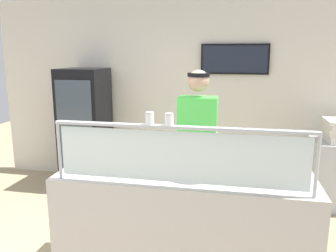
# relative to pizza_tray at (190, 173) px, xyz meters

# --- Properties ---
(ground_plane) EXTENTS (12.00, 12.00, 0.00)m
(ground_plane) POSITION_rel_pizza_tray_xyz_m (-0.05, 0.67, -0.97)
(ground_plane) COLOR tan
(ground_plane) RESTS_ON ground
(shop_rear_unit) EXTENTS (6.47, 0.13, 2.70)m
(shop_rear_unit) POSITION_rel_pizza_tray_xyz_m (-0.04, 2.29, 0.39)
(shop_rear_unit) COLOR silver
(shop_rear_unit) RESTS_ON ground
(serving_counter) EXTENTS (2.07, 0.69, 0.95)m
(serving_counter) POSITION_rel_pizza_tray_xyz_m (-0.05, 0.02, -0.49)
(serving_counter) COLOR #BCB7B2
(serving_counter) RESTS_ON ground
(sneeze_guard) EXTENTS (1.90, 0.06, 0.46)m
(sneeze_guard) POSITION_rel_pizza_tray_xyz_m (-0.05, -0.27, 0.27)
(sneeze_guard) COLOR #B2B5BC
(sneeze_guard) RESTS_ON serving_counter
(pizza_tray) EXTENTS (0.42, 0.42, 0.04)m
(pizza_tray) POSITION_rel_pizza_tray_xyz_m (0.00, 0.00, 0.00)
(pizza_tray) COLOR #9EA0A8
(pizza_tray) RESTS_ON serving_counter
(pizza_server) EXTENTS (0.15, 0.29, 0.01)m
(pizza_server) POSITION_rel_pizza_tray_xyz_m (-0.05, -0.02, 0.02)
(pizza_server) COLOR #ADAFB7
(pizza_server) RESTS_ON pizza_tray
(parmesan_shaker) EXTENTS (0.06, 0.06, 0.09)m
(parmesan_shaker) POSITION_rel_pizza_tray_xyz_m (-0.26, -0.27, 0.48)
(parmesan_shaker) COLOR white
(parmesan_shaker) RESTS_ON sneeze_guard
(pepper_flake_shaker) EXTENTS (0.06, 0.06, 0.09)m
(pepper_flake_shaker) POSITION_rel_pizza_tray_xyz_m (-0.12, -0.27, 0.48)
(pepper_flake_shaker) COLOR white
(pepper_flake_shaker) RESTS_ON sneeze_guard
(worker_figure) EXTENTS (0.41, 0.50, 1.76)m
(worker_figure) POSITION_rel_pizza_tray_xyz_m (-0.02, 0.69, 0.04)
(worker_figure) COLOR #23232D
(worker_figure) RESTS_ON ground
(drink_fridge) EXTENTS (0.61, 0.64, 1.71)m
(drink_fridge) POSITION_rel_pizza_tray_xyz_m (-1.77, 1.85, -0.11)
(drink_fridge) COLOR black
(drink_fridge) RESTS_ON ground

